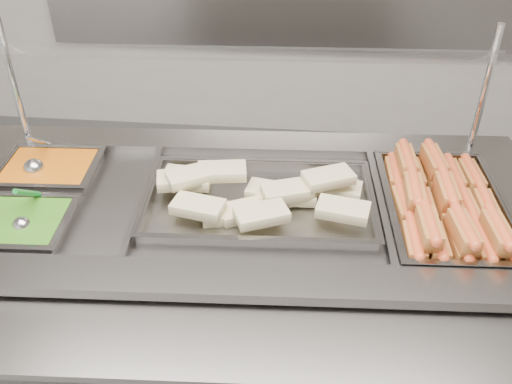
# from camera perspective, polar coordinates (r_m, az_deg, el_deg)

# --- Properties ---
(steam_counter) EXTENTS (1.94, 0.93, 0.91)m
(steam_counter) POSITION_cam_1_polar(r_m,az_deg,el_deg) (2.06, -1.43, -10.86)
(steam_counter) COLOR slate
(steam_counter) RESTS_ON ground
(tray_rail) EXTENTS (1.83, 0.47, 0.05)m
(tray_rail) POSITION_cam_1_polar(r_m,az_deg,el_deg) (1.41, -3.08, -14.53)
(tray_rail) COLOR gray
(tray_rail) RESTS_ON steam_counter
(sneeze_guard) EXTENTS (1.68, 0.38, 0.44)m
(sneeze_guard) POSITION_cam_1_polar(r_m,az_deg,el_deg) (1.77, -1.34, 13.36)
(sneeze_guard) COLOR silver
(sneeze_guard) RESTS_ON steam_counter
(pan_hotdogs) EXTENTS (0.37, 0.57, 0.10)m
(pan_hotdogs) POSITION_cam_1_polar(r_m,az_deg,el_deg) (1.85, 18.22, -2.10)
(pan_hotdogs) COLOR gray
(pan_hotdogs) RESTS_ON steam_counter
(pan_wraps) EXTENTS (0.71, 0.44, 0.07)m
(pan_wraps) POSITION_cam_1_polar(r_m,az_deg,el_deg) (1.77, 0.33, -1.31)
(pan_wraps) COLOR gray
(pan_wraps) RESTS_ON steam_counter
(pan_beans) EXTENTS (0.31, 0.26, 0.10)m
(pan_beans) POSITION_cam_1_polar(r_m,az_deg,el_deg) (2.05, -19.82, 1.44)
(pan_beans) COLOR gray
(pan_beans) RESTS_ON steam_counter
(pan_peas) EXTENTS (0.31, 0.26, 0.10)m
(pan_peas) POSITION_cam_1_polar(r_m,az_deg,el_deg) (1.83, -22.74, -3.67)
(pan_peas) COLOR gray
(pan_peas) RESTS_ON steam_counter
(hotdogs_in_buns) EXTENTS (0.33, 0.53, 0.12)m
(hotdogs_in_buns) POSITION_cam_1_polar(r_m,az_deg,el_deg) (1.82, 18.26, -1.05)
(hotdogs_in_buns) COLOR #94521F
(hotdogs_in_buns) RESTS_ON pan_hotdogs
(tortilla_wraps) EXTENTS (0.67, 0.34, 0.10)m
(tortilla_wraps) POSITION_cam_1_polar(r_m,az_deg,el_deg) (1.76, 0.10, 0.04)
(tortilla_wraps) COLOR tan
(tortilla_wraps) RESTS_ON pan_wraps
(ladle) EXTENTS (0.07, 0.19, 0.16)m
(ladle) POSITION_cam_1_polar(r_m,az_deg,el_deg) (2.03, -21.27, 2.35)
(ladle) COLOR silver
(ladle) RESTS_ON pan_beans
(serving_spoon) EXTENTS (0.06, 0.18, 0.14)m
(serving_spoon) POSITION_cam_1_polar(r_m,az_deg,el_deg) (1.79, -22.27, -2.57)
(serving_spoon) COLOR silver
(serving_spoon) RESTS_ON pan_peas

